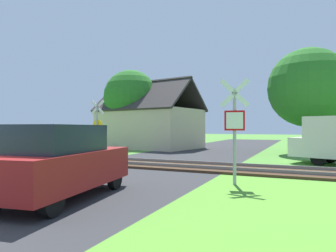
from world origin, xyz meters
The scene contains 8 objects.
road_asphalt centered at (0.00, 2.00, 0.00)m, with size 7.34×80.00×0.01m, color #2D2D30.
rail_track centered at (0.00, 8.91, 0.06)m, with size 60.00×2.60×0.22m.
stop_sign_near centered at (4.54, 5.82, 1.81)m, with size 0.86×0.22×3.19m.
crossing_sign_far centered at (-4.87, 11.45, 1.94)m, with size 0.87×0.18×3.39m.
house centered at (-5.58, 19.52, 1.83)m, with size 9.16×7.13×5.79m.
tree_left centered at (-7.13, 18.97, 4.36)m, with size 4.64×4.64×6.69m.
tree_right centered at (6.74, 18.38, 4.34)m, with size 5.16×5.16×6.93m.
parked_car centered at (1.15, 2.31, 0.89)m, with size 2.22×4.20×1.78m.
Camera 1 is at (6.41, -3.18, 1.70)m, focal length 32.00 mm.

